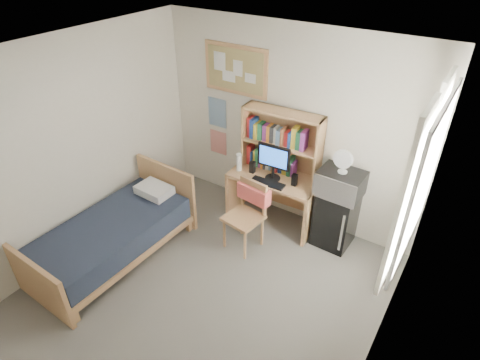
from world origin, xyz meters
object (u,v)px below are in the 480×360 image
Objects in this scene: speaker_left at (252,167)px; speaker_right at (294,180)px; bed at (113,240)px; desk_fan at (344,162)px; bulletin_board at (236,70)px; desk_chair at (243,217)px; desk at (273,199)px; monitor at (273,163)px; microwave at (341,183)px; mini_fridge at (335,218)px.

speaker_left reaches higher than speaker_right.
desk_fan reaches higher than bed.
bulletin_board reaches higher than speaker_right.
bed is (-1.23, -1.02, -0.20)m from desk_chair.
desk_chair is at bearing -98.38° from desk.
desk_chair reaches higher than desk.
monitor is 0.88× the size of microwave.
speaker_left is at bearing -171.96° from mini_fridge.
desk_chair is at bearing -123.86° from speaker_right.
mini_fridge reaches higher than bed.
speaker_left is at bearing -172.94° from microwave.
speaker_left is 1.04× the size of speaker_right.
bulletin_board is 1.82m from desk_fan.
speaker_left is (-1.16, -0.13, 0.43)m from mini_fridge.
bed is 1.97m from speaker_left.
bulletin_board reaches higher than speaker_left.
desk is 0.54m from speaker_left.
desk_fan reaches higher than speaker_left.
speaker_left reaches higher than desk.
desk_fan is at bearing -0.47° from desk.
desk_fan is (2.16, 1.71, 0.95)m from bed.
speaker_right is at bearing -168.19° from mini_fridge.
desk_chair is (-0.07, -0.65, 0.09)m from desk.
bulletin_board reaches higher than monitor.
desk is at bearing -176.01° from desk_fan.
desk_fan is (0.93, 0.69, 0.75)m from desk_chair.
desk_chair is 1.38m from desk_fan.
microwave is at bearing -9.04° from bulletin_board.
desk is at bearing -20.41° from bulletin_board.
desk_chair is 5.73× the size of speaker_left.
bulletin_board reaches higher than mini_fridge.
desk_chair reaches higher than mini_fridge.
desk_chair is 3.29× the size of desk_fan.
speaker_right is 0.29× the size of microwave.
desk_fan is (-0.00, -0.02, 0.83)m from mini_fridge.
desk_fan is (0.00, 0.00, 0.29)m from microwave.
monitor is (1.30, 1.62, 0.70)m from bed.
desk_fan is (1.66, -0.26, -0.71)m from bulletin_board.
desk_chair is 0.79m from speaker_right.
microwave is at bearing 5.37° from speaker_right.
microwave reaches higher than speaker_right.
desk_fan is at bearing 0.00° from microwave.
desk is 1.28× the size of desk_chair.
mini_fridge is 1.04m from monitor.
desk is 1.53× the size of mini_fridge.
bed is at bearing -130.35° from desk.
desk is 0.62× the size of bed.
microwave is at bearing -0.47° from desk.
bed is at bearing -137.08° from speaker_right.
desk_chair is at bearing -140.93° from mini_fridge.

